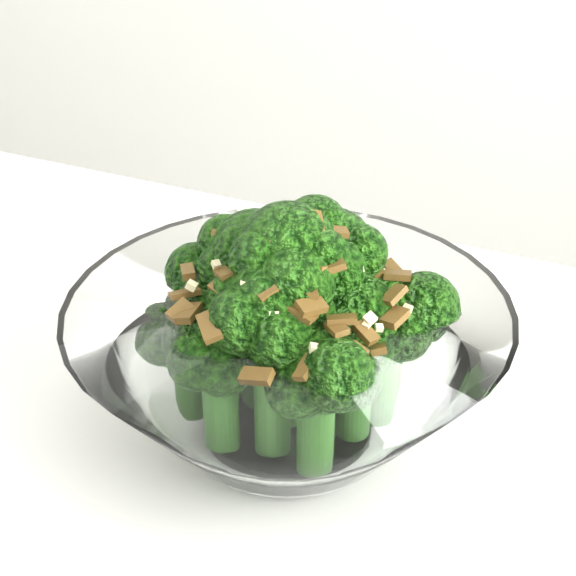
% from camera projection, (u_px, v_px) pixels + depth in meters
% --- Properties ---
extents(broccoli_dish, '(0.24, 0.24, 0.15)m').
position_uv_depth(broccoli_dish, '(290.00, 351.00, 0.48)').
color(broccoli_dish, white).
rests_on(broccoli_dish, table).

